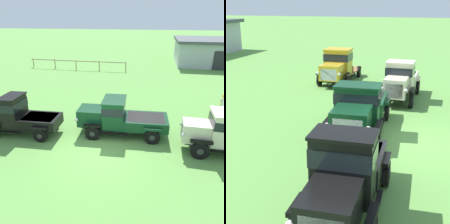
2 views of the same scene
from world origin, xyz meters
The scene contains 5 objects.
ground_plane centered at (0.00, 0.00, 0.00)m, with size 240.00×240.00×0.00m, color #5B9342.
vintage_truck_second_in_line centered at (-5.16, 1.25, 1.08)m, with size 4.75×2.13×2.31m.
vintage_truck_midrow_center centered at (0.60, 2.32, 1.08)m, with size 5.28×2.43×2.14m.
vintage_truck_far_side centered at (6.19, 1.33, 1.14)m, with size 4.73×1.92×2.23m.
vintage_truck_back_of_row centered at (9.17, 5.90, 1.21)m, with size 5.43×2.17×2.31m.
Camera 2 is at (-12.62, -0.85, 5.23)m, focal length 55.00 mm.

